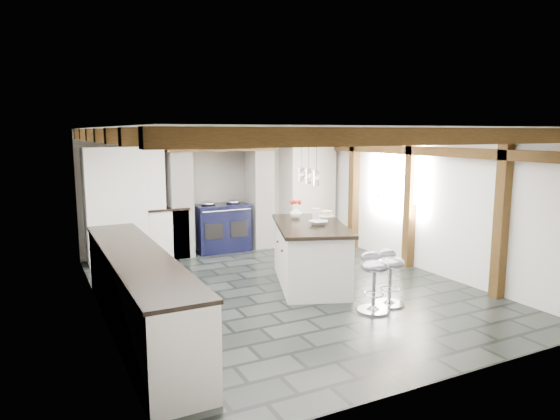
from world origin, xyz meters
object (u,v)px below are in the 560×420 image
range_cooker (221,227)px  bar_stool_near (390,271)px  kitchen_island (310,253)px  bar_stool_far (374,275)px

range_cooker → bar_stool_near: (0.92, -3.84, -0.01)m
bar_stool_near → kitchen_island: bearing=135.3°
kitchen_island → bar_stool_near: kitchen_island is taller
kitchen_island → bar_stool_far: size_ratio=2.71×
kitchen_island → bar_stool_far: 1.37m
kitchen_island → bar_stool_far: kitchen_island is taller
kitchen_island → bar_stool_far: (0.13, -1.36, 0.01)m
kitchen_island → bar_stool_near: size_ratio=2.82×
bar_stool_near → bar_stool_far: bar_stool_far is taller
kitchen_island → bar_stool_near: bearing=-48.7°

